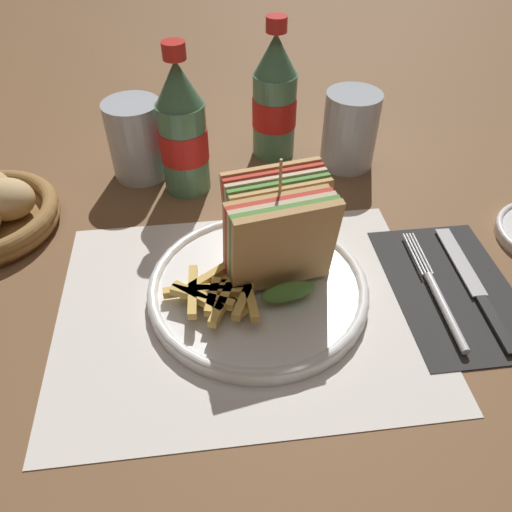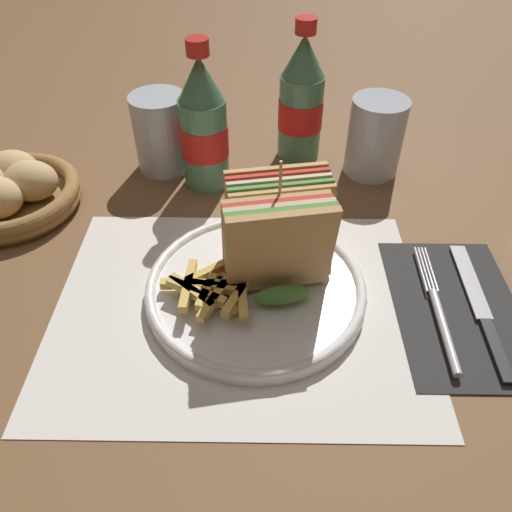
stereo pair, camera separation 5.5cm
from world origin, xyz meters
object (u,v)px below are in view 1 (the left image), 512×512
at_px(knife, 474,285).
at_px(club_sandwich, 279,234).
at_px(fork, 439,298).
at_px(glass_near, 349,135).
at_px(coke_bottle_far, 275,100).
at_px(glass_far, 137,144).
at_px(coke_bottle_near, 183,131).
at_px(plate_main, 258,288).

bearing_deg(knife, club_sandwich, 171.91).
bearing_deg(fork, glass_near, 97.28).
bearing_deg(coke_bottle_far, glass_far, -169.86).
height_order(fork, glass_near, glass_near).
bearing_deg(coke_bottle_near, glass_near, 7.99).
height_order(coke_bottle_near, coke_bottle_far, same).
xyz_separation_m(fork, glass_near, (-0.03, 0.30, 0.04)).
distance_m(fork, coke_bottle_far, 0.38).
relative_size(knife, glass_far, 1.75).
bearing_deg(coke_bottle_near, coke_bottle_far, 30.18).
height_order(coke_bottle_near, glass_near, coke_bottle_near).
bearing_deg(glass_near, coke_bottle_far, 156.99).
relative_size(plate_main, coke_bottle_near, 1.20).
distance_m(glass_near, glass_far, 0.31).
height_order(plate_main, knife, plate_main).
distance_m(coke_bottle_near, glass_near, 0.25).
xyz_separation_m(club_sandwich, coke_bottle_near, (-0.10, 0.21, 0.02)).
bearing_deg(club_sandwich, coke_bottle_far, 82.38).
distance_m(coke_bottle_near, glass_far, 0.09).
distance_m(coke_bottle_far, glass_far, 0.21).
height_order(knife, glass_near, glass_near).
distance_m(plate_main, knife, 0.25).
bearing_deg(club_sandwich, coke_bottle_near, 115.04).
distance_m(knife, glass_near, 0.29).
height_order(fork, coke_bottle_far, coke_bottle_far).
bearing_deg(fork, coke_bottle_near, 137.65).
xyz_separation_m(coke_bottle_near, glass_near, (0.24, 0.03, -0.04)).
distance_m(club_sandwich, coke_bottle_near, 0.23).
xyz_separation_m(coke_bottle_near, glass_far, (-0.07, 0.04, -0.04)).
relative_size(coke_bottle_far, glass_near, 1.82).
height_order(knife, coke_bottle_near, coke_bottle_near).
relative_size(knife, coke_bottle_near, 0.96).
bearing_deg(fork, plate_main, 170.88).
height_order(plate_main, coke_bottle_near, coke_bottle_near).
bearing_deg(plate_main, coke_bottle_far, 78.41).
height_order(fork, coke_bottle_near, coke_bottle_near).
xyz_separation_m(knife, coke_bottle_near, (-0.32, 0.25, 0.08)).
xyz_separation_m(club_sandwich, knife, (0.22, -0.04, -0.07)).
distance_m(club_sandwich, glass_far, 0.30).
height_order(club_sandwich, glass_far, club_sandwich).
bearing_deg(coke_bottle_far, fork, -68.49).
relative_size(fork, coke_bottle_far, 0.90).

